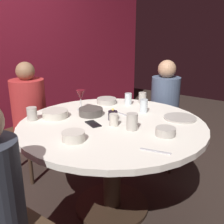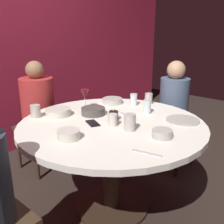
# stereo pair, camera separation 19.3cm
# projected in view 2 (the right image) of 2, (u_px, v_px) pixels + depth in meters

# --- Properties ---
(ground_plane) EXTENTS (8.00, 8.00, 0.00)m
(ground_plane) POSITION_uv_depth(u_px,v_px,m) (112.00, 206.00, 2.18)
(ground_plane) COLOR #2D231E
(dining_table) EXTENTS (1.39, 1.39, 0.75)m
(dining_table) POSITION_uv_depth(u_px,v_px,m) (112.00, 140.00, 2.00)
(dining_table) COLOR silver
(dining_table) RESTS_ON ground
(seated_diner_back) EXTENTS (0.40, 0.40, 1.13)m
(seated_diner_back) POSITION_uv_depth(u_px,v_px,m) (38.00, 104.00, 2.59)
(seated_diner_back) COLOR #3F2D1E
(seated_diner_back) RESTS_ON ground
(seated_diner_right) EXTENTS (0.40, 0.40, 1.12)m
(seated_diner_right) POSITION_uv_depth(u_px,v_px,m) (174.00, 103.00, 2.64)
(seated_diner_right) COLOR #3F2D1E
(seated_diner_right) RESTS_ON ground
(candle_holder) EXTENTS (0.07, 0.07, 0.09)m
(candle_holder) POSITION_uv_depth(u_px,v_px,m) (114.00, 115.00, 1.99)
(candle_holder) COLOR black
(candle_holder) RESTS_ON dining_table
(wine_glass) EXTENTS (0.08, 0.08, 0.18)m
(wine_glass) POSITION_uv_depth(u_px,v_px,m) (85.00, 95.00, 2.23)
(wine_glass) COLOR silver
(wine_glass) RESTS_ON dining_table
(dinner_plate) EXTENTS (0.25, 0.25, 0.01)m
(dinner_plate) POSITION_uv_depth(u_px,v_px,m) (182.00, 120.00, 1.97)
(dinner_plate) COLOR #B2ADA3
(dinner_plate) RESTS_ON dining_table
(cell_phone) EXTENTS (0.12, 0.16, 0.01)m
(cell_phone) POSITION_uv_depth(u_px,v_px,m) (93.00, 123.00, 1.92)
(cell_phone) COLOR black
(cell_phone) RESTS_ON dining_table
(bowl_serving_large) EXTENTS (0.15, 0.15, 0.06)m
(bowl_serving_large) POSITION_uv_depth(u_px,v_px,m) (69.00, 135.00, 1.65)
(bowl_serving_large) COLOR beige
(bowl_serving_large) RESTS_ON dining_table
(bowl_salad_center) EXTENTS (0.13, 0.13, 0.05)m
(bowl_salad_center) POSITION_uv_depth(u_px,v_px,m) (162.00, 134.00, 1.67)
(bowl_salad_center) COLOR #B2ADA3
(bowl_salad_center) RESTS_ON dining_table
(bowl_small_white) EXTENTS (0.19, 0.19, 0.06)m
(bowl_small_white) POSITION_uv_depth(u_px,v_px,m) (93.00, 111.00, 2.12)
(bowl_small_white) COLOR #4C4742
(bowl_small_white) RESTS_ON dining_table
(bowl_sauce_side) EXTENTS (0.20, 0.20, 0.06)m
(bowl_sauce_side) POSITION_uv_depth(u_px,v_px,m) (58.00, 112.00, 2.10)
(bowl_sauce_side) COLOR beige
(bowl_sauce_side) RESTS_ON dining_table
(bowl_rice_portion) EXTENTS (0.18, 0.18, 0.05)m
(bowl_rice_portion) POSITION_uv_depth(u_px,v_px,m) (112.00, 101.00, 2.43)
(bowl_rice_portion) COLOR #B2ADA3
(bowl_rice_portion) RESTS_ON dining_table
(cup_near_candle) EXTENTS (0.06, 0.06, 0.11)m
(cup_near_candle) POSITION_uv_depth(u_px,v_px,m) (147.00, 107.00, 2.14)
(cup_near_candle) COLOR silver
(cup_near_candle) RESTS_ON dining_table
(cup_by_left_diner) EXTENTS (0.08, 0.08, 0.10)m
(cup_by_left_diner) POSITION_uv_depth(u_px,v_px,m) (35.00, 111.00, 2.05)
(cup_by_left_diner) COLOR #B2ADA3
(cup_by_left_diner) RESTS_ON dining_table
(cup_by_right_diner) EXTENTS (0.07, 0.07, 0.10)m
(cup_by_right_diner) POSITION_uv_depth(u_px,v_px,m) (149.00, 99.00, 2.41)
(cup_by_right_diner) COLOR #B2ADA3
(cup_by_right_diner) RESTS_ON dining_table
(cup_center_front) EXTENTS (0.06, 0.06, 0.11)m
(cup_center_front) POSITION_uv_depth(u_px,v_px,m) (134.00, 100.00, 2.37)
(cup_center_front) COLOR silver
(cup_center_front) RESTS_ON dining_table
(cup_far_edge) EXTENTS (0.08, 0.08, 0.12)m
(cup_far_edge) POSITION_uv_depth(u_px,v_px,m) (130.00, 122.00, 1.78)
(cup_far_edge) COLOR #B2ADA3
(cup_far_edge) RESTS_ON dining_table
(cup_beside_wine) EXTENTS (0.07, 0.07, 0.09)m
(cup_beside_wine) POSITION_uv_depth(u_px,v_px,m) (113.00, 120.00, 1.87)
(cup_beside_wine) COLOR beige
(cup_beside_wine) RESTS_ON dining_table
(fork_near_plate) EXTENTS (0.06, 0.18, 0.01)m
(fork_near_plate) POSITION_uv_depth(u_px,v_px,m) (147.00, 153.00, 1.46)
(fork_near_plate) COLOR #B7B7BC
(fork_near_plate) RESTS_ON dining_table
(knife_near_plate) EXTENTS (0.05, 0.18, 0.01)m
(knife_near_plate) POSITION_uv_depth(u_px,v_px,m) (123.00, 114.00, 2.14)
(knife_near_plate) COLOR #B7B7BC
(knife_near_plate) RESTS_ON dining_table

